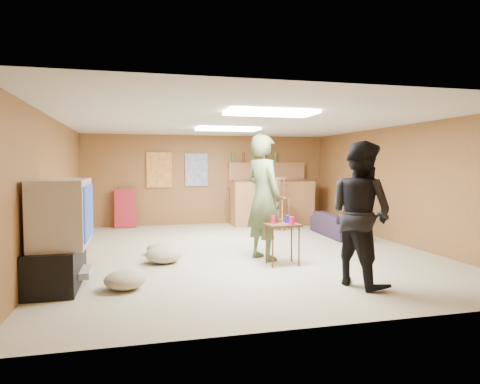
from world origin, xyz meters
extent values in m
plane|color=tan|center=(0.00, 0.00, 0.00)|extent=(7.00, 7.00, 0.00)
cube|color=silver|center=(0.00, 0.00, 2.20)|extent=(6.00, 7.00, 0.02)
cube|color=brown|center=(0.00, 3.50, 1.10)|extent=(6.00, 0.02, 2.20)
cube|color=brown|center=(0.00, -3.50, 1.10)|extent=(6.00, 0.02, 2.20)
cube|color=brown|center=(-3.00, 0.00, 1.10)|extent=(0.02, 7.00, 2.20)
cube|color=brown|center=(3.00, 0.00, 1.10)|extent=(0.02, 7.00, 2.20)
cube|color=black|center=(-2.72, -1.50, 0.25)|extent=(0.55, 1.30, 0.50)
cube|color=#B2B2B7|center=(-2.50, -1.50, 0.15)|extent=(0.35, 0.50, 0.08)
cube|color=#B2B2B7|center=(-2.65, -1.50, 0.90)|extent=(0.60, 1.10, 0.80)
cube|color=navy|center=(-2.34, -1.50, 0.90)|extent=(0.02, 0.95, 0.65)
cube|color=#9D6239|center=(1.50, 2.95, 0.55)|extent=(2.00, 0.60, 1.10)
cube|color=#3E2513|center=(1.50, 2.70, 1.10)|extent=(2.10, 0.12, 0.05)
cube|color=#9D6239|center=(1.50, 3.40, 1.50)|extent=(2.00, 0.18, 0.05)
cube|color=#9D6239|center=(1.50, 3.42, 1.20)|extent=(2.00, 0.14, 0.60)
cube|color=#BF3F26|center=(-1.20, 3.46, 1.35)|extent=(0.60, 0.03, 0.85)
cube|color=#334C99|center=(-0.30, 3.46, 1.35)|extent=(0.55, 0.03, 0.80)
cube|color=#AB1F2B|center=(-2.00, 3.30, 0.45)|extent=(0.50, 0.26, 0.91)
cube|color=white|center=(0.00, -1.50, 2.17)|extent=(1.20, 0.60, 0.04)
cube|color=white|center=(0.00, 1.20, 2.17)|extent=(1.20, 0.60, 0.04)
imported|color=#4C5933|center=(0.15, -0.69, 0.97)|extent=(0.71, 0.84, 1.95)
imported|color=black|center=(0.89, -2.33, 0.88)|extent=(0.92, 1.03, 1.76)
imported|color=black|center=(2.32, 1.07, 0.23)|extent=(0.71, 1.63, 0.47)
cube|color=#3E2513|center=(0.31, -1.14, 0.31)|extent=(0.51, 0.43, 0.61)
cylinder|color=red|center=(0.19, -1.06, 0.67)|extent=(0.10, 0.10, 0.11)
cylinder|color=red|center=(0.42, -1.23, 0.67)|extent=(0.08, 0.08, 0.11)
cylinder|color=#151790|center=(0.42, -1.05, 0.67)|extent=(0.11, 0.11, 0.11)
ellipsoid|color=tan|center=(-1.38, -0.57, 0.12)|extent=(0.55, 0.55, 0.25)
ellipsoid|color=tan|center=(-1.40, 0.07, 0.10)|extent=(0.45, 0.45, 0.19)
ellipsoid|color=tan|center=(-1.92, -1.84, 0.11)|extent=(0.54, 0.54, 0.22)
camera|label=1|loc=(-1.79, -7.01, 1.47)|focal=32.00mm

